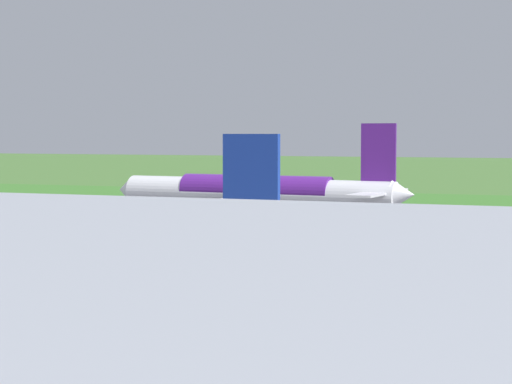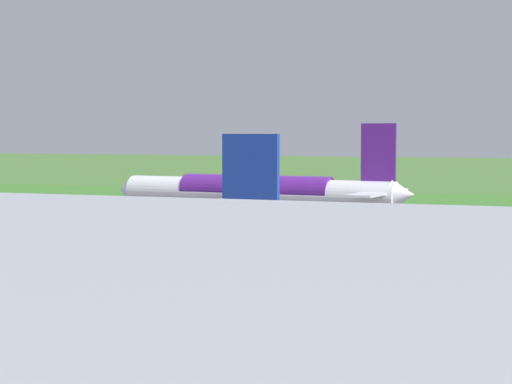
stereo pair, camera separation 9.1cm
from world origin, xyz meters
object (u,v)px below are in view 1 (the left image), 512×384
Objects in this scene: airliner_main at (258,193)px; airliner_parked_near at (481,278)px; service_car_followme at (136,251)px; no_stopping_sign at (341,198)px; traffic_cone_orange at (315,202)px.

airliner_main is 1.11× the size of airliner_parked_near.
airliner_main is at bearing -85.88° from service_car_followme.
airliner_parked_near is 110.36m from no_stopping_sign.
airliner_parked_near is (-44.77, 74.47, -0.48)m from airliner_main.
traffic_cone_orange is (45.83, -110.90, -3.60)m from airliner_parked_near.
no_stopping_sign is at bearing -92.11° from service_car_followme.
service_car_followme is 86.03m from traffic_cone_orange.
service_car_followme is (-3.57, 49.47, -3.51)m from airliner_main.
service_car_followme is at bearing 87.89° from no_stopping_sign.
airliner_parked_near is 48.29m from service_car_followme.
traffic_cone_orange is (7.52, -7.43, -1.36)m from no_stopping_sign.
no_stopping_sign is at bearing -102.56° from airliner_main.
service_car_followme reaches higher than traffic_cone_orange.
traffic_cone_orange is at bearing -86.91° from service_car_followme.
airliner_parked_near is at bearing 112.45° from traffic_cone_orange.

